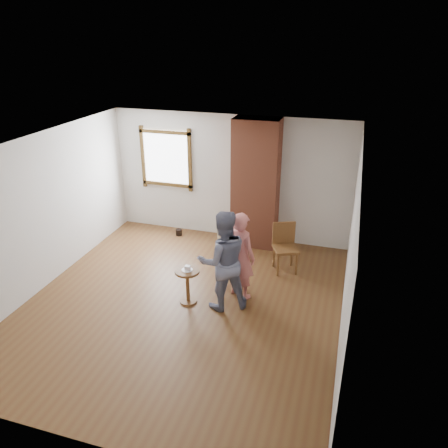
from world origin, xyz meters
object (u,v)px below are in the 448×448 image
at_px(stoneware_crock, 225,234).
at_px(dining_chair_left, 232,267).
at_px(dining_chair_right, 285,244).
at_px(man, 223,261).
at_px(side_table, 187,281).
at_px(person_pink, 241,256).

height_order(stoneware_crock, dining_chair_left, dining_chair_left).
bearing_deg(stoneware_crock, dining_chair_right, -26.68).
bearing_deg(man, side_table, -22.98).
relative_size(dining_chair_left, side_table, 1.33).
distance_m(dining_chair_left, dining_chair_right, 1.21).
distance_m(dining_chair_right, person_pink, 1.25).
distance_m(stoneware_crock, person_pink, 2.01).
height_order(dining_chair_right, side_table, dining_chair_right).
relative_size(dining_chair_left, person_pink, 0.53).
xyz_separation_m(dining_chair_right, man, (-0.74, -1.47, 0.32)).
xyz_separation_m(side_table, person_pink, (0.76, 0.44, 0.35)).
bearing_deg(side_table, person_pink, 30.15).
xyz_separation_m(dining_chair_left, side_table, (-0.59, -0.57, -0.04)).
bearing_deg(dining_chair_left, side_table, -136.49).
bearing_deg(dining_chair_left, dining_chair_right, 52.34).
distance_m(dining_chair_left, man, 0.64).
relative_size(dining_chair_left, dining_chair_right, 0.88).
distance_m(stoneware_crock, side_table, 2.22).
distance_m(stoneware_crock, dining_chair_left, 1.76).
distance_m(side_table, man, 0.72).
xyz_separation_m(dining_chair_left, person_pink, (0.17, -0.13, 0.31)).
bearing_deg(man, person_pink, -145.51).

